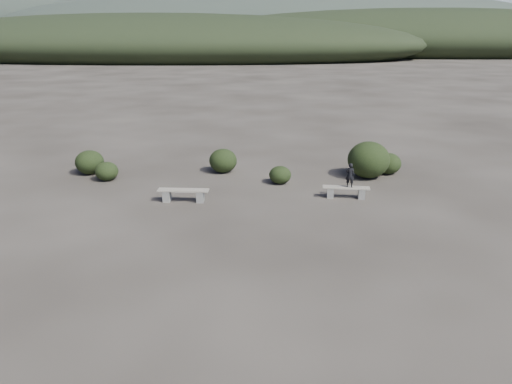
{
  "coord_description": "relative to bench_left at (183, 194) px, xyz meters",
  "views": [
    {
      "loc": [
        1.35,
        -12.16,
        6.35
      ],
      "look_at": [
        0.62,
        3.5,
        1.1
      ],
      "focal_mm": 35.0,
      "sensor_mm": 36.0,
      "label": 1
    }
  ],
  "objects": [
    {
      "name": "mountain_ridges",
      "position": [
        -5.26,
        333.54,
        10.55
      ],
      "size": [
        500.0,
        400.0,
        56.0
      ],
      "color": "black",
      "rests_on": "ground"
    },
    {
      "name": "bench_right",
      "position": [
        6.19,
        0.7,
        -0.02
      ],
      "size": [
        1.81,
        0.49,
        0.45
      ],
      "rotation": [
        0.0,
        0.0,
        -0.07
      ],
      "color": "slate",
      "rests_on": "ground"
    },
    {
      "name": "seated_person",
      "position": [
        6.31,
        0.69,
        0.63
      ],
      "size": [
        0.39,
        0.29,
        0.95
      ],
      "primitive_type": "imported",
      "rotation": [
        0.0,
        0.0,
        2.94
      ],
      "color": "black",
      "rests_on": "bench_right"
    },
    {
      "name": "shrub_d",
      "position": [
        7.49,
        3.53,
        0.5
      ],
      "size": [
        1.82,
        1.82,
        1.59
      ],
      "primitive_type": "ellipsoid",
      "color": "black",
      "rests_on": "ground"
    },
    {
      "name": "shrub_e",
      "position": [
        8.5,
        4.16,
        0.18
      ],
      "size": [
        1.13,
        1.13,
        0.94
      ],
      "primitive_type": "ellipsoid",
      "color": "black",
      "rests_on": "ground"
    },
    {
      "name": "shrub_c",
      "position": [
        3.65,
        2.47,
        0.08
      ],
      "size": [
        0.93,
        0.93,
        0.75
      ],
      "primitive_type": "ellipsoid",
      "color": "black",
      "rests_on": "ground"
    },
    {
      "name": "shrub_b",
      "position": [
        1.06,
        4.05,
        0.25
      ],
      "size": [
        1.25,
        1.25,
        1.08
      ],
      "primitive_type": "ellipsoid",
      "color": "black",
      "rests_on": "ground"
    },
    {
      "name": "bench_left",
      "position": [
        0.0,
        0.0,
        0.0
      ],
      "size": [
        1.92,
        0.4,
        0.48
      ],
      "rotation": [
        0.0,
        0.0,
        -0.0
      ],
      "color": "slate",
      "rests_on": "ground"
    },
    {
      "name": "shrub_f",
      "position": [
        -4.88,
        3.52,
        0.24
      ],
      "size": [
        1.26,
        1.26,
        1.07
      ],
      "primitive_type": "ellipsoid",
      "color": "black",
      "rests_on": "ground"
    },
    {
      "name": "ground",
      "position": [
        2.23,
        -5.52,
        -0.29
      ],
      "size": [
        1200.0,
        1200.0,
        0.0
      ],
      "primitive_type": "plane",
      "color": "#2A2520",
      "rests_on": "ground"
    },
    {
      "name": "shrub_a",
      "position": [
        -3.8,
        2.57,
        0.11
      ],
      "size": [
        0.98,
        0.98,
        0.8
      ],
      "primitive_type": "ellipsoid",
      "color": "black",
      "rests_on": "ground"
    }
  ]
}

